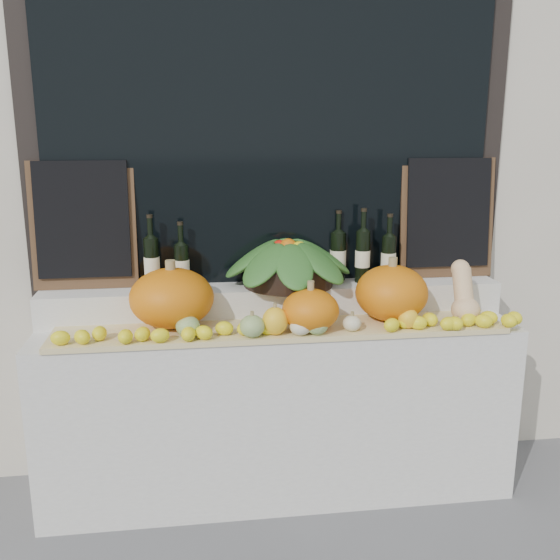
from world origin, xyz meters
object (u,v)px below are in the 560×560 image
(produce_bowl, at_px, (288,262))
(wine_bottle_tall, at_px, (338,255))
(butternut_squash, at_px, (464,295))
(pumpkin_left, at_px, (172,298))
(pumpkin_right, at_px, (392,293))

(produce_bowl, relative_size, wine_bottle_tall, 1.88)
(butternut_squash, relative_size, wine_bottle_tall, 0.79)
(butternut_squash, xyz_separation_m, produce_bowl, (-0.81, 0.27, 0.13))
(pumpkin_left, distance_m, produce_bowl, 0.61)
(pumpkin_left, distance_m, butternut_squash, 1.39)
(pumpkin_left, xyz_separation_m, wine_bottle_tall, (0.84, 0.26, 0.12))
(pumpkin_left, bearing_deg, butternut_squash, -3.76)
(pumpkin_left, height_order, butternut_squash, butternut_squash)
(pumpkin_left, height_order, produce_bowl, produce_bowl)
(pumpkin_left, bearing_deg, wine_bottle_tall, 17.09)
(produce_bowl, bearing_deg, pumpkin_left, -162.88)
(pumpkin_left, height_order, pumpkin_right, pumpkin_left)
(produce_bowl, bearing_deg, wine_bottle_tall, 17.05)
(pumpkin_left, xyz_separation_m, butternut_squash, (1.38, -0.09, -0.01))
(pumpkin_left, relative_size, wine_bottle_tall, 1.08)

